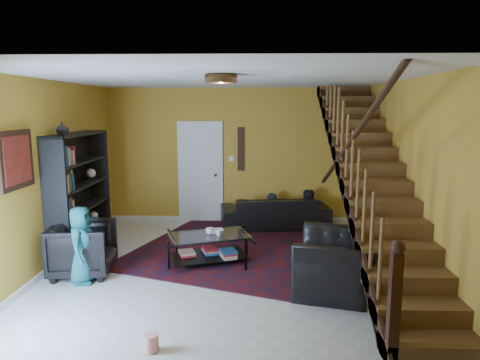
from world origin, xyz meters
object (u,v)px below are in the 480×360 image
at_px(armchair_left, 83,249).
at_px(armchair_right, 337,263).
at_px(sofa, 275,212).
at_px(coffee_table, 209,247).
at_px(bookshelf, 81,197).

height_order(armchair_left, armchair_right, armchair_left).
relative_size(sofa, coffee_table, 1.57).
height_order(bookshelf, sofa, bookshelf).
distance_m(sofa, armchair_right, 3.12).
xyz_separation_m(bookshelf, armchair_right, (3.90, -1.35, -0.58)).
bearing_deg(sofa, armchair_left, 34.22).
relative_size(bookshelf, coffee_table, 1.46).
distance_m(armchair_left, coffee_table, 1.85).
xyz_separation_m(sofa, armchair_right, (0.65, -3.05, 0.07)).
distance_m(sofa, armchair_left, 3.88).
relative_size(bookshelf, armchair_right, 1.71).
distance_m(armchair_left, armchair_right, 3.58).
distance_m(bookshelf, armchair_right, 4.17).
xyz_separation_m(bookshelf, coffee_table, (2.13, -0.39, -0.70)).
height_order(armchair_right, coffee_table, armchair_right).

